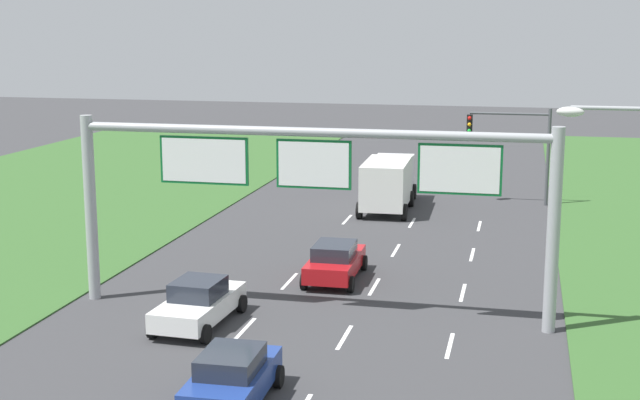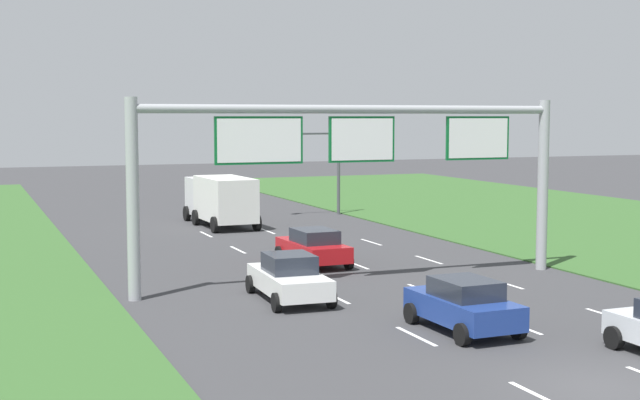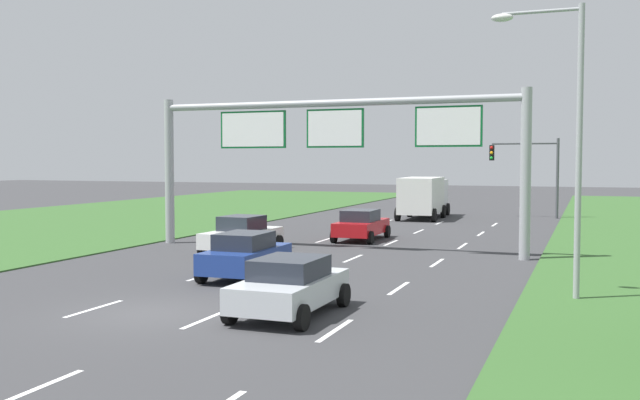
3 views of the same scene
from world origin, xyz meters
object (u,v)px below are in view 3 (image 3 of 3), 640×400
Objects in this scene: car_near_red at (242,235)px; traffic_light_mast at (529,163)px; car_far_ahead at (245,255)px; street_lamp at (565,125)px; box_truck at (424,196)px; car_lead_silver at (290,285)px; sign_gantry at (333,140)px; car_mid_lane at (361,225)px.

car_near_red is 0.81× the size of traffic_light_mast.
car_far_ahead is (3.26, -6.12, 0.02)m from car_near_red.
car_far_ahead is 11.19m from street_lamp.
box_truck is at bearing -155.89° from traffic_light_mast.
box_truck is at bearing 83.64° from car_near_red.
box_truck is at bearing 88.35° from car_far_ahead.
box_truck is 0.86× the size of street_lamp.
sign_gantry is (-3.47, 12.92, 4.16)m from car_lead_silver.
car_near_red is 15.55m from street_lamp.
sign_gantry reaches higher than car_near_red.
car_mid_lane is 0.25× the size of sign_gantry.
car_far_ahead is 0.55× the size of box_truck.
street_lamp is at bearing -83.64° from traffic_light_mast.
car_near_red is 6.94m from car_far_ahead.
car_mid_lane is at bearing -110.87° from traffic_light_mast.
street_lamp reaches higher than box_truck.
sign_gantry is at bearing 140.91° from street_lamp.
car_far_ahead is 0.72× the size of traffic_light_mast.
street_lamp is (10.16, -12.71, 4.29)m from car_mid_lane.
box_truck is (0.14, 27.31, 0.79)m from car_far_ahead.
box_truck is (-3.59, 32.13, 0.82)m from car_lead_silver.
car_far_ahead is at bearing -91.85° from car_mid_lane.
car_lead_silver is 0.57× the size of box_truck.
car_near_red reaches higher than car_mid_lane.
street_lamp is at bearing -52.39° from car_mid_lane.
car_lead_silver is 9.19m from street_lamp.
car_far_ahead is 0.23× the size of sign_gantry.
car_mid_lane is 0.78× the size of traffic_light_mast.
car_mid_lane is at bearing -91.51° from box_truck.
sign_gantry reaches higher than car_far_ahead.
car_near_red is 26.48m from traffic_light_mast.
traffic_light_mast is (6.68, 22.25, -1.08)m from sign_gantry.
box_truck is 29.43m from street_lamp.
traffic_light_mast is 0.66× the size of street_lamp.
car_lead_silver is 0.49× the size of street_lamp.
car_far_ahead is at bearing 179.56° from street_lamp.
street_lamp is at bearing -21.74° from car_near_red.
traffic_light_mast is 30.65m from street_lamp.
sign_gantry is (0.08, -4.52, 4.15)m from car_mid_lane.
traffic_light_mast reaches higher than car_lead_silver.
car_near_red is at bearing -118.93° from car_mid_lane.
car_near_red is at bearing 155.49° from street_lamp.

